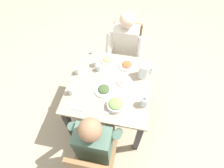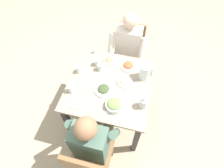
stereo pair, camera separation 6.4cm
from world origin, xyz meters
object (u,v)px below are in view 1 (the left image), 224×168
salad_bowl (116,104)px  water_glass_near_left (78,70)px  diner_far (124,52)px  salt_shaker (92,52)px  plate_dolmas (104,89)px  plate_rice_curry (127,65)px  water_glass_far_left (96,63)px  oil_carafe (145,102)px  plate_fries (108,59)px  plate_beans (124,81)px  water_glass_far_right (99,67)px  chair_far (126,49)px  water_pitcher (144,70)px  chair_near (93,163)px  diner_near (97,137)px  dining_table (110,90)px  water_glass_near_right (71,90)px

salad_bowl → water_glass_near_left: 0.62m
diner_far → salt_shaker: 0.44m
plate_dolmas → plate_rice_curry: plate_rice_curry is taller
water_glass_far_left → water_glass_near_left: (-0.18, -0.16, 0.00)m
plate_dolmas → oil_carafe: (0.45, -0.09, 0.04)m
salad_bowl → plate_fries: size_ratio=1.04×
plate_beans → water_glass_far_left: water_glass_far_left is taller
water_glass_far_left → water_glass_near_left: water_glass_near_left is taller
salad_bowl → water_glass_far_right: salad_bowl is taller
chair_far → oil_carafe: oil_carafe is taller
salad_bowl → plate_fries: bearing=108.9°
plate_rice_curry → chair_far: bearing=98.6°
water_pitcher → plate_dolmas: size_ratio=0.91×
plate_dolmas → salt_shaker: (-0.27, 0.52, 0.01)m
chair_near → diner_near: 0.25m
plate_rice_curry → diner_far: bearing=104.5°
dining_table → water_glass_far_left: 0.36m
diner_near → water_glass_near_left: bearing=119.7°
diner_near → diner_far: 1.20m
diner_far → water_pitcher: diner_far is taller
water_pitcher → plate_rice_curry: (-0.20, 0.11, -0.08)m
dining_table → salad_bowl: (0.12, -0.27, 0.16)m
water_glass_near_right → oil_carafe: (0.79, 0.01, 0.01)m
oil_carafe → water_pitcher: bearing=97.5°
plate_beans → chair_near: bearing=-100.7°
water_glass_near_left → diner_far: bearing=47.8°
chair_near → chair_far: size_ratio=1.00×
plate_rice_curry → water_glass_near_right: bearing=-136.6°
water_glass_far_right → dining_table: bearing=-46.5°
water_glass_far_left → diner_near: bearing=-75.9°
water_pitcher → water_glass_near_left: size_ratio=1.96×
plate_fries → plate_beans: bearing=-48.3°
diner_near → plate_rice_curry: bearing=80.2°
water_pitcher → oil_carafe: bearing=-82.5°
water_pitcher → plate_fries: (-0.44, 0.15, -0.08)m
water_glass_far_right → salt_shaker: bearing=121.0°
salad_bowl → salt_shaker: size_ratio=3.37×
chair_far → plate_dolmas: bearing=-97.5°
salad_bowl → water_glass_near_right: bearing=172.2°
chair_far → diner_far: bearing=-90.0°
dining_table → salad_bowl: 0.33m
chair_far → water_glass_near_left: bearing=-123.0°
dining_table → plate_rice_curry: bearing=64.1°
chair_near → water_glass_near_right: (-0.38, 0.61, 0.28)m
diner_far → salt_shaker: bearing=-155.3°
plate_rice_curry → water_glass_far_right: (-0.31, -0.13, 0.03)m
diner_near → water_pitcher: (0.36, 0.79, 0.17)m
plate_rice_curry → water_glass_far_right: size_ratio=2.20×
diner_near → salad_bowl: size_ratio=6.55×
water_pitcher → salt_shaker: 0.71m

